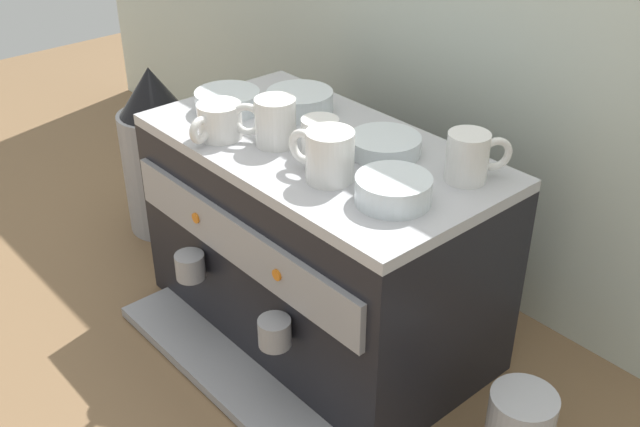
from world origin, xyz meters
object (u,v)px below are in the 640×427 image
object	(u,v)px
ceramic_bowl_3	(393,190)
ceramic_cup_4	(328,155)
ceramic_cup_1	(273,122)
coffee_grinder	(158,154)
ceramic_bowl_2	(385,145)
ceramic_cup_3	(321,138)
ceramic_bowl_1	(228,101)
espresso_machine	(318,242)
ceramic_cup_0	(218,121)
ceramic_bowl_0	(300,102)
ceramic_cup_2	(470,157)

from	to	relation	value
ceramic_bowl_3	ceramic_cup_4	bearing A→B (deg)	-168.14
ceramic_cup_1	ceramic_bowl_3	world-z (taller)	ceramic_cup_1
coffee_grinder	ceramic_bowl_2	bearing A→B (deg)	8.18
ceramic_cup_1	ceramic_cup_3	bearing A→B (deg)	20.14
ceramic_bowl_1	ceramic_bowl_2	bearing A→B (deg)	16.03
ceramic_cup_1	ceramic_bowl_1	xyz separation A→B (m)	(-0.18, 0.03, -0.02)
ceramic_cup_1	ceramic_cup_3	size ratio (longest dim) A/B	1.04
espresso_machine	ceramic_cup_0	world-z (taller)	ceramic_cup_0
espresso_machine	ceramic_bowl_1	size ratio (longest dim) A/B	5.34
ceramic_cup_0	ceramic_bowl_0	distance (m)	0.18
espresso_machine	coffee_grinder	distance (m)	0.54
ceramic_cup_2	ceramic_bowl_0	bearing A→B (deg)	-175.93
ceramic_cup_1	coffee_grinder	size ratio (longest dim) A/B	0.26
ceramic_bowl_2	ceramic_cup_2	bearing A→B (deg)	11.89
ceramic_cup_1	ceramic_bowl_2	xyz separation A→B (m)	(0.16, 0.12, -0.03)
ceramic_cup_4	ceramic_bowl_3	bearing A→B (deg)	11.86
ceramic_cup_1	ceramic_bowl_0	distance (m)	0.15
ceramic_cup_2	coffee_grinder	world-z (taller)	ceramic_cup_2
ceramic_cup_4	ceramic_bowl_1	size ratio (longest dim) A/B	0.98
ceramic_cup_3	ceramic_bowl_1	distance (m)	0.27
ceramic_cup_4	ceramic_bowl_1	world-z (taller)	ceramic_cup_4
ceramic_bowl_0	ceramic_bowl_3	xyz separation A→B (m)	(0.36, -0.12, -0.00)
espresso_machine	coffee_grinder	bearing A→B (deg)	-177.25
ceramic_cup_2	ceramic_bowl_3	bearing A→B (deg)	-101.62
ceramic_cup_0	ceramic_cup_2	xyz separation A→B (m)	(0.40, 0.21, 0.01)
espresso_machine	ceramic_cup_1	world-z (taller)	ceramic_cup_1
ceramic_cup_1	ceramic_cup_2	xyz separation A→B (m)	(0.31, 0.15, -0.00)
ceramic_bowl_0	coffee_grinder	world-z (taller)	ceramic_bowl_0
ceramic_cup_3	ceramic_bowl_0	xyz separation A→B (m)	(-0.17, 0.09, -0.01)
ceramic_bowl_3	coffee_grinder	xyz separation A→B (m)	(-0.77, 0.02, -0.23)
ceramic_cup_1	ceramic_cup_4	xyz separation A→B (m)	(0.16, -0.02, -0.00)
ceramic_cup_3	ceramic_bowl_1	size ratio (longest dim) A/B	0.80
ceramic_cup_4	ceramic_bowl_0	xyz separation A→B (m)	(-0.24, 0.14, -0.02)
ceramic_cup_4	ceramic_bowl_2	xyz separation A→B (m)	(-0.00, 0.14, -0.03)
ceramic_bowl_1	coffee_grinder	distance (m)	0.38
espresso_machine	ceramic_bowl_1	bearing A→B (deg)	-172.86
ceramic_cup_0	ceramic_bowl_3	world-z (taller)	ceramic_cup_0
espresso_machine	ceramic_cup_2	distance (m)	0.37
ceramic_cup_0	ceramic_cup_1	world-z (taller)	ceramic_cup_1
espresso_machine	ceramic_bowl_0	distance (m)	0.27
espresso_machine	ceramic_cup_4	distance (m)	0.28
ceramic_cup_3	ceramic_cup_4	size ratio (longest dim) A/B	0.81
ceramic_bowl_0	ceramic_cup_3	bearing A→B (deg)	-28.96
espresso_machine	ceramic_cup_0	bearing A→B (deg)	-141.23
ceramic_cup_0	ceramic_cup_3	world-z (taller)	ceramic_cup_3
coffee_grinder	ceramic_cup_4	bearing A→B (deg)	-3.92
ceramic_bowl_3	ceramic_cup_2	bearing A→B (deg)	78.38
ceramic_bowl_3	ceramic_cup_0	bearing A→B (deg)	-169.46
ceramic_bowl_3	ceramic_bowl_2	bearing A→B (deg)	138.99
ceramic_cup_0	ceramic_bowl_0	world-z (taller)	ceramic_cup_0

